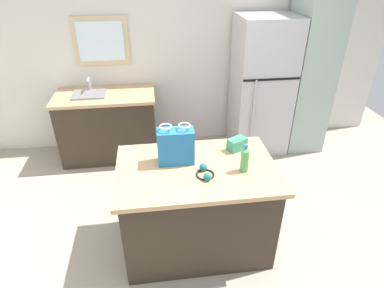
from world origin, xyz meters
The scene contains 10 objects.
ground centered at (0.00, 0.00, 0.00)m, with size 6.85×6.85×0.00m, color #9E9384.
back_wall centered at (-0.01, 2.22, 1.40)m, with size 5.71×0.13×2.79m.
kitchen_island centered at (-0.12, 0.11, 0.44)m, with size 1.34×0.88×0.87m.
refrigerator centered at (0.99, 1.81, 0.89)m, with size 0.72×0.69×1.78m.
tall_cabinet centered at (1.62, 1.81, 1.10)m, with size 0.50×0.62×2.21m.
sink_counter centered at (-1.05, 1.83, 0.46)m, with size 1.25×0.65×1.07m.
shopping_bag centered at (-0.28, 0.22, 1.03)m, with size 0.30×0.16×0.35m.
small_box centered at (0.28, 0.35, 0.93)m, with size 0.17×0.10×0.11m, color #388E66.
bottle centered at (0.25, 0.01, 0.98)m, with size 0.07×0.07×0.25m.
ear_defenders centered at (-0.07, -0.01, 0.90)m, with size 0.16×0.20×0.06m.
Camera 1 is at (-0.45, -2.07, 2.40)m, focal length 30.11 mm.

